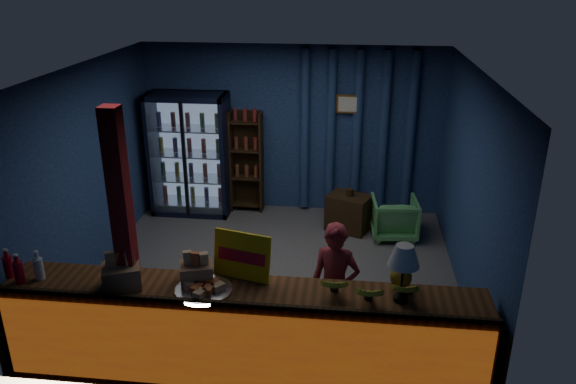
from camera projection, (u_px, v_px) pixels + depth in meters
The scene contains 19 objects.
ground at pixel (273, 275), 7.15m from camera, with size 4.60×4.60×0.00m, color #515154.
room_walls at pixel (272, 158), 6.56m from camera, with size 4.60×4.60×4.60m.
counter at pixel (244, 334), 5.21m from camera, with size 4.40×0.57×0.99m.
support_post at pixel (126, 248), 5.03m from camera, with size 0.16×0.16×2.60m, color maroon.
beverage_cooler at pixel (191, 154), 8.74m from camera, with size 1.20×0.62×1.90m.
bottle_shelf at pixel (247, 162), 8.82m from camera, with size 0.50×0.28×1.60m.
curtain_folds at pixel (357, 133), 8.53m from camera, with size 1.74×0.14×2.50m.
framed_picture at pixel (348, 104), 8.34m from camera, with size 0.36×0.04×0.28m.
shopkeeper at pixel (335, 288), 5.57m from camera, with size 0.50×0.33×1.36m, color maroon.
green_chair at pixel (394, 218), 8.06m from camera, with size 0.63×0.65×0.59m, color #56AD5E.
side_table at pixel (349, 212), 8.28m from camera, with size 0.72×0.63×0.65m.
yellow_sign at pixel (242, 256), 5.17m from camera, with size 0.57×0.25×0.45m.
soda_bottles at pixel (22, 268), 5.17m from camera, with size 0.39×0.17×0.29m.
snack_box_left at pixel (122, 275), 5.04m from camera, with size 0.41×0.38×0.35m.
snack_box_centre at pixel (197, 272), 5.12m from camera, with size 0.35×0.32×0.31m.
pastry_tray at pixel (204, 288), 5.00m from camera, with size 0.52×0.52×0.08m.
banana_bunches at pixel (369, 288), 4.88m from camera, with size 0.87×0.32×0.19m.
table_lamp at pixel (404, 258), 4.72m from camera, with size 0.27×0.27×0.54m.
pineapple at pixel (401, 274), 5.02m from camera, with size 0.20×0.20×0.34m.
Camera 1 is at (0.92, -6.17, 3.65)m, focal length 35.00 mm.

